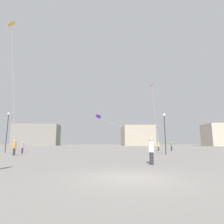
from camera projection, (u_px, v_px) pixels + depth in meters
The scene contains 14 objects.
ground_plane at pixel (131, 178), 7.80m from camera, with size 300.00×300.00×0.00m, color gray.
person_in_grey at pixel (22, 147), 25.84m from camera, with size 0.36×0.36×1.67m.
person_in_green at pixel (171, 146), 33.52m from camera, with size 0.37×0.37×1.68m.
person_in_yellow at pixel (158, 146), 33.87m from camera, with size 0.36×0.36×1.66m.
person_in_white at pixel (151, 150), 12.60m from camera, with size 0.40×0.40×1.86m.
person_in_orange at pixel (14, 147), 21.73m from camera, with size 0.39×0.39×1.80m.
kite_violet_delta at pixel (99, 117), 43.30m from camera, with size 12.24×10.12×6.83m.
kite_amber_diamond at pixel (11, 26), 21.23m from camera, with size 1.17×3.55×14.32m.
kite_crimson_delta at pixel (152, 87), 41.78m from camera, with size 1.19×6.56×13.70m.
building_left_hall at pixel (37, 135), 99.31m from camera, with size 24.09×10.05×11.38m.
building_centre_hall at pixel (137, 136), 93.91m from camera, with size 15.42×15.94×10.03m.
building_right_hall at pixel (220, 135), 82.97m from camera, with size 13.97×12.27×10.03m.
lamppost_east at pixel (165, 127), 23.33m from camera, with size 0.36×0.36×5.23m.
lamppost_west at pixel (7, 126), 27.67m from camera, with size 0.36×0.36×6.09m.
Camera 1 is at (-1.27, -8.11, 1.50)m, focal length 29.10 mm.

